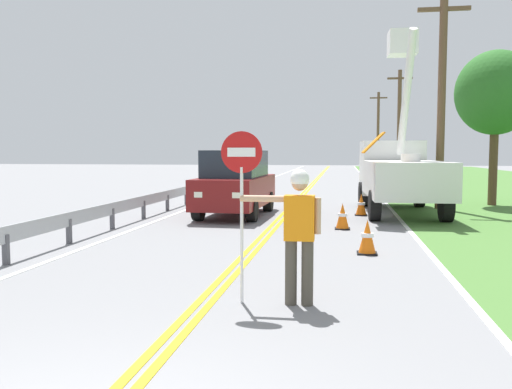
# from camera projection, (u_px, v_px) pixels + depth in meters

# --- Properties ---
(centerline_yellow_left) EXTENTS (0.11, 110.00, 0.01)m
(centerline_yellow_left) POSITION_uv_depth(u_px,v_px,m) (297.00, 199.00, 23.12)
(centerline_yellow_left) COLOR yellow
(centerline_yellow_left) RESTS_ON ground
(centerline_yellow_right) EXTENTS (0.11, 110.00, 0.01)m
(centerline_yellow_right) POSITION_uv_depth(u_px,v_px,m) (301.00, 199.00, 23.09)
(centerline_yellow_right) COLOR yellow
(centerline_yellow_right) RESTS_ON ground
(edge_line_right) EXTENTS (0.12, 110.00, 0.01)m
(edge_line_right) POSITION_uv_depth(u_px,v_px,m) (384.00, 201.00, 22.54)
(edge_line_right) COLOR silver
(edge_line_right) RESTS_ON ground
(edge_line_left) EXTENTS (0.12, 110.00, 0.01)m
(edge_line_left) POSITION_uv_depth(u_px,v_px,m) (218.00, 198.00, 23.67)
(edge_line_left) COLOR silver
(edge_line_left) RESTS_ON ground
(flagger_worker) EXTENTS (1.09, 0.25, 1.83)m
(flagger_worker) POSITION_uv_depth(u_px,v_px,m) (299.00, 228.00, 7.10)
(flagger_worker) COLOR #474238
(flagger_worker) RESTS_ON ground
(stop_sign_paddle) EXTENTS (0.56, 0.04, 2.33)m
(stop_sign_paddle) POSITION_uv_depth(u_px,v_px,m) (242.00, 178.00, 7.16)
(stop_sign_paddle) COLOR silver
(stop_sign_paddle) RESTS_ON ground
(utility_bucket_truck) EXTENTS (2.67, 6.89, 6.03)m
(utility_bucket_truck) POSITION_uv_depth(u_px,v_px,m) (398.00, 170.00, 18.19)
(utility_bucket_truck) COLOR silver
(utility_bucket_truck) RESTS_ON ground
(oncoming_suv_nearest) EXTENTS (2.03, 4.66, 2.10)m
(oncoming_suv_nearest) POSITION_uv_depth(u_px,v_px,m) (236.00, 183.00, 17.15)
(oncoming_suv_nearest) COLOR maroon
(oncoming_suv_nearest) RESTS_ON ground
(utility_pole_near) EXTENTS (1.80, 0.28, 7.66)m
(utility_pole_near) POSITION_uv_depth(u_px,v_px,m) (442.00, 97.00, 18.99)
(utility_pole_near) COLOR brown
(utility_pole_near) RESTS_ON ground
(utility_pole_mid) EXTENTS (1.80, 0.28, 7.98)m
(utility_pole_mid) POSITION_uv_depth(u_px,v_px,m) (399.00, 123.00, 38.96)
(utility_pole_mid) COLOR brown
(utility_pole_mid) RESTS_ON ground
(utility_pole_far) EXTENTS (1.80, 0.28, 8.30)m
(utility_pole_far) POSITION_uv_depth(u_px,v_px,m) (378.00, 130.00, 56.19)
(utility_pole_far) COLOR brown
(utility_pole_far) RESTS_ON ground
(traffic_cone_lead) EXTENTS (0.40, 0.40, 0.70)m
(traffic_cone_lead) POSITION_uv_depth(u_px,v_px,m) (367.00, 237.00, 10.74)
(traffic_cone_lead) COLOR orange
(traffic_cone_lead) RESTS_ON ground
(traffic_cone_mid) EXTENTS (0.40, 0.40, 0.70)m
(traffic_cone_mid) POSITION_uv_depth(u_px,v_px,m) (343.00, 217.00, 14.20)
(traffic_cone_mid) COLOR orange
(traffic_cone_mid) RESTS_ON ground
(traffic_cone_tail) EXTENTS (0.40, 0.40, 0.70)m
(traffic_cone_tail) POSITION_uv_depth(u_px,v_px,m) (361.00, 205.00, 17.26)
(traffic_cone_tail) COLOR orange
(traffic_cone_tail) RESTS_ON ground
(guardrail_left_shoulder) EXTENTS (0.10, 32.00, 0.71)m
(guardrail_left_shoulder) POSITION_uv_depth(u_px,v_px,m) (177.00, 193.00, 19.82)
(guardrail_left_shoulder) COLOR #9EA0A3
(guardrail_left_shoulder) RESTS_ON ground
(roadside_tree_verge) EXTENTS (3.00, 3.00, 5.90)m
(roadside_tree_verge) POSITION_uv_depth(u_px,v_px,m) (496.00, 93.00, 20.28)
(roadside_tree_verge) COLOR brown
(roadside_tree_verge) RESTS_ON ground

